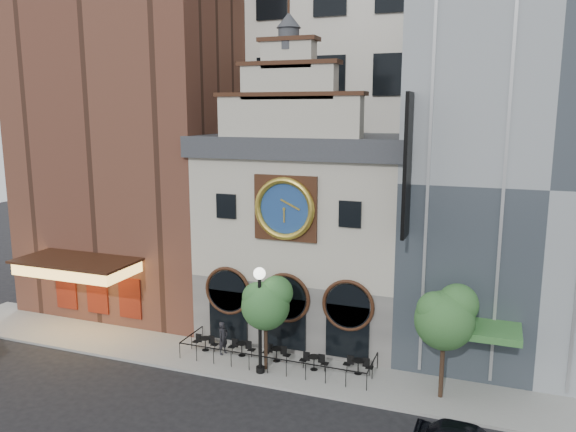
% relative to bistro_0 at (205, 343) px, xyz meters
% --- Properties ---
extents(ground, '(120.00, 120.00, 0.00)m').
position_rel_bistro_0_xyz_m(ground, '(4.47, -2.61, -0.61)').
color(ground, black).
rests_on(ground, ground).
extents(sidewalk, '(44.00, 5.00, 0.15)m').
position_rel_bistro_0_xyz_m(sidewalk, '(4.47, -0.11, -0.54)').
color(sidewalk, gray).
rests_on(sidewalk, ground).
extents(clock_building, '(12.60, 8.78, 18.65)m').
position_rel_bistro_0_xyz_m(clock_building, '(4.47, 5.21, 6.07)').
color(clock_building, '#605E5B').
rests_on(clock_building, ground).
extents(theater_building, '(14.00, 15.60, 25.00)m').
position_rel_bistro_0_xyz_m(theater_building, '(-8.53, 7.35, 11.99)').
color(theater_building, brown).
rests_on(theater_building, ground).
extents(retail_building, '(14.00, 14.40, 20.00)m').
position_rel_bistro_0_xyz_m(retail_building, '(17.46, 7.37, 9.53)').
color(retail_building, gray).
rests_on(retail_building, ground).
extents(office_tower, '(20.00, 16.00, 40.00)m').
position_rel_bistro_0_xyz_m(office_tower, '(4.47, 17.39, 19.39)').
color(office_tower, silver).
rests_on(office_tower, ground).
extents(cafe_railing, '(10.60, 2.60, 0.90)m').
position_rel_bistro_0_xyz_m(cafe_railing, '(4.47, -0.11, -0.01)').
color(cafe_railing, black).
rests_on(cafe_railing, sidewalk).
extents(bistro_0, '(1.58, 0.68, 0.90)m').
position_rel_bistro_0_xyz_m(bistro_0, '(0.00, 0.00, 0.00)').
color(bistro_0, black).
rests_on(bistro_0, sidewalk).
extents(bistro_1, '(1.58, 0.68, 0.90)m').
position_rel_bistro_0_xyz_m(bistro_1, '(2.28, 0.09, 0.00)').
color(bistro_1, black).
rests_on(bistro_1, sidewalk).
extents(bistro_2, '(1.58, 0.68, 0.90)m').
position_rel_bistro_0_xyz_m(bistro_2, '(4.38, 0.11, 0.00)').
color(bistro_2, black).
rests_on(bistro_2, sidewalk).
extents(bistro_3, '(1.58, 0.68, 0.90)m').
position_rel_bistro_0_xyz_m(bistro_3, '(6.63, -0.16, 0.00)').
color(bistro_3, black).
rests_on(bistro_3, sidewalk).
extents(bistro_4, '(1.58, 0.68, 0.90)m').
position_rel_bistro_0_xyz_m(bistro_4, '(8.95, 0.21, 0.00)').
color(bistro_4, black).
rests_on(bistro_4, sidewalk).
extents(pedestrian, '(0.61, 0.78, 1.89)m').
position_rel_bistro_0_xyz_m(pedestrian, '(1.19, -0.06, 0.48)').
color(pedestrian, black).
rests_on(pedestrian, sidewalk).
extents(lamppost, '(1.81, 0.83, 5.75)m').
position_rel_bistro_0_xyz_m(lamppost, '(4.07, -1.43, 3.09)').
color(lamppost, black).
rests_on(lamppost, sidewalk).
extents(tree_left, '(2.66, 2.56, 5.12)m').
position_rel_bistro_0_xyz_m(tree_left, '(4.23, -0.91, 3.29)').
color(tree_left, '#382619').
rests_on(tree_left, sidewalk).
extents(tree_right, '(2.92, 2.81, 5.63)m').
position_rel_bistro_0_xyz_m(tree_right, '(13.30, -0.71, 3.66)').
color(tree_right, '#382619').
rests_on(tree_right, sidewalk).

